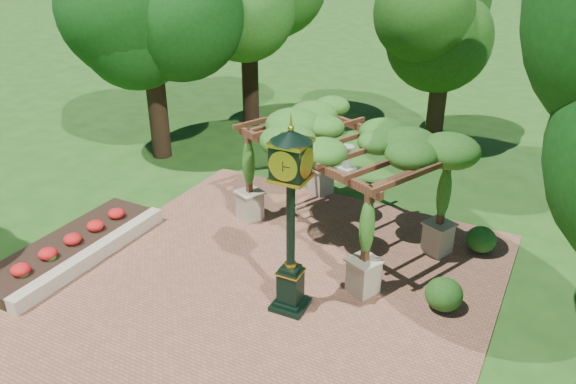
% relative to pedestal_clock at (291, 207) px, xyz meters
% --- Properties ---
extents(ground, '(120.00, 120.00, 0.00)m').
position_rel_pedestal_clock_xyz_m(ground, '(-0.77, -1.17, -2.61)').
color(ground, '#1E4714').
rests_on(ground, ground).
extents(brick_plaza, '(10.00, 12.00, 0.04)m').
position_rel_pedestal_clock_xyz_m(brick_plaza, '(-0.77, -0.17, -2.59)').
color(brick_plaza, brown).
rests_on(brick_plaza, ground).
extents(border_wall, '(0.35, 5.00, 0.40)m').
position_rel_pedestal_clock_xyz_m(border_wall, '(-5.37, -0.67, -2.41)').
color(border_wall, '#C6B793').
rests_on(border_wall, ground).
extents(flower_bed, '(1.50, 5.00, 0.36)m').
position_rel_pedestal_clock_xyz_m(flower_bed, '(-6.27, -0.67, -2.43)').
color(flower_bed, red).
rests_on(flower_bed, ground).
extents(pedestal_clock, '(0.89, 0.89, 4.35)m').
position_rel_pedestal_clock_xyz_m(pedestal_clock, '(0.00, 0.00, 0.00)').
color(pedestal_clock, black).
rests_on(pedestal_clock, brick_plaza).
extents(pergola, '(6.22, 5.16, 3.36)m').
position_rel_pedestal_clock_xyz_m(pergola, '(-0.33, 3.52, 0.16)').
color(pergola, tan).
rests_on(pergola, brick_plaza).
extents(sundial, '(0.61, 0.61, 0.90)m').
position_rel_pedestal_clock_xyz_m(sundial, '(-1.88, 7.83, -2.21)').
color(sundial, '#989890').
rests_on(sundial, ground).
extents(shrub_mid, '(0.91, 0.91, 0.76)m').
position_rel_pedestal_clock_xyz_m(shrub_mid, '(3.06, 1.57, -2.19)').
color(shrub_mid, '#225217').
rests_on(shrub_mid, brick_plaza).
extents(shrub_back, '(0.93, 0.93, 0.70)m').
position_rel_pedestal_clock_xyz_m(shrub_back, '(3.33, 4.46, -2.22)').
color(shrub_back, '#205B1A').
rests_on(shrub_back, brick_plaza).
extents(tree_west_near, '(4.59, 4.59, 8.11)m').
position_rel_pedestal_clock_xyz_m(tree_west_near, '(-8.47, 5.84, 2.97)').
color(tree_west_near, black).
rests_on(tree_west_near, ground).
extents(tree_north, '(4.07, 4.07, 7.10)m').
position_rel_pedestal_clock_xyz_m(tree_north, '(0.09, 11.89, 2.26)').
color(tree_north, '#352515').
rests_on(tree_north, ground).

